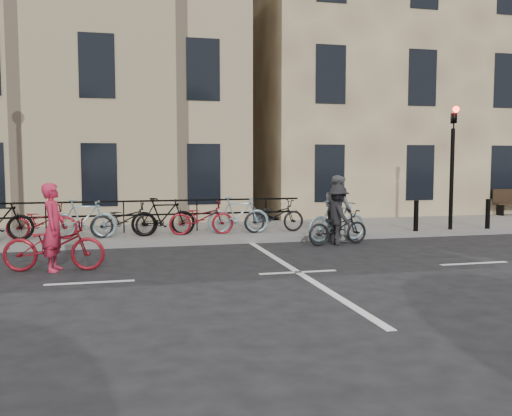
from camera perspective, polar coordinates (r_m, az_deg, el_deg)
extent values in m
plane|color=black|center=(11.48, 4.22, -6.45)|extent=(120.00, 120.00, 0.00)
cube|color=slate|center=(16.85, -15.44, -2.68)|extent=(46.00, 4.00, 0.15)
cube|color=#9F8260|center=(27.07, 14.20, 13.09)|extent=(14.00, 10.00, 12.00)
cylinder|color=black|center=(17.91, 18.98, 2.73)|extent=(0.12, 0.12, 3.00)
imported|color=black|center=(17.95, 19.16, 8.96)|extent=(0.15, 0.18, 0.90)
sphere|color=#FF0C05|center=(17.86, 19.38, 9.30)|extent=(0.18, 0.18, 0.18)
cylinder|color=black|center=(17.28, 15.71, -0.75)|extent=(0.14, 0.14, 0.90)
cylinder|color=black|center=(18.57, 22.16, -0.54)|extent=(0.14, 0.14, 0.90)
cube|color=black|center=(23.10, 23.22, -0.18)|extent=(0.06, 0.38, 0.40)
cube|color=black|center=(23.57, 24.17, 1.15)|extent=(1.60, 0.06, 0.50)
cube|color=black|center=(16.68, -13.09, -0.81)|extent=(10.40, 0.04, 0.95)
imported|color=maroon|center=(15.90, -20.63, -1.29)|extent=(1.80, 0.63, 0.95)
imported|color=#83A3AB|center=(15.80, -16.86, -1.03)|extent=(1.75, 0.49, 1.05)
imported|color=black|center=(15.78, -13.04, -1.14)|extent=(1.80, 0.63, 0.95)
imported|color=black|center=(15.83, -9.24, -0.87)|extent=(1.75, 0.49, 1.05)
imported|color=maroon|center=(15.95, -5.48, -0.97)|extent=(1.80, 0.63, 0.95)
imported|color=#83A3AB|center=(16.13, -1.79, -0.69)|extent=(1.75, 0.49, 1.05)
imported|color=black|center=(16.39, 1.81, -0.79)|extent=(1.80, 0.63, 0.95)
imported|color=maroon|center=(12.22, -19.54, -3.52)|extent=(2.07, 0.94, 1.05)
imported|color=#C72343|center=(12.18, -19.59, -1.82)|extent=(0.50, 0.70, 1.78)
imported|color=#83A3AB|center=(15.73, 8.15, -1.29)|extent=(1.95, 0.96, 1.13)
imported|color=slate|center=(15.70, 8.16, -0.04)|extent=(0.88, 1.02, 1.82)
imported|color=black|center=(15.16, 8.18, -1.92)|extent=(1.84, 0.92, 0.92)
imported|color=black|center=(15.13, 8.19, -0.72)|extent=(0.75, 1.10, 1.56)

